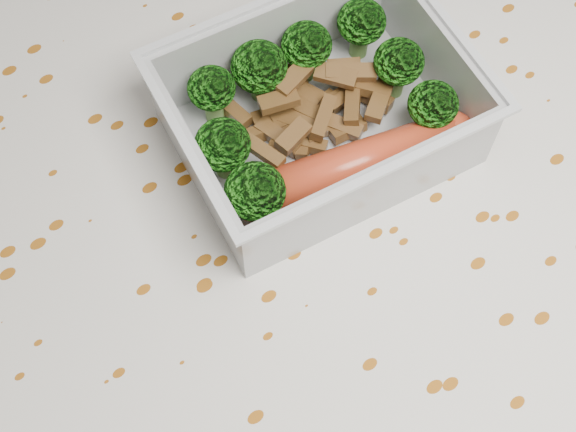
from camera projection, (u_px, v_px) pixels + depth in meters
dining_table at (284, 285)px, 0.55m from camera, size 1.40×0.90×0.75m
tablecloth at (283, 256)px, 0.50m from camera, size 1.46×0.96×0.19m
lunch_container at (320, 119)px, 0.48m from camera, size 0.19×0.16×0.06m
broccoli_florets at (302, 95)px, 0.47m from camera, size 0.15×0.11×0.04m
meat_pile at (313, 110)px, 0.49m from camera, size 0.10×0.08×0.03m
sausage at (355, 165)px, 0.47m from camera, size 0.15×0.06×0.03m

